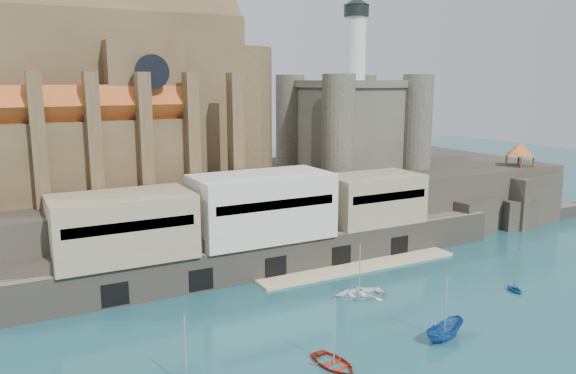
{
  "coord_description": "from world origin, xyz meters",
  "views": [
    {
      "loc": [
        -40.9,
        -41.45,
        24.91
      ],
      "look_at": [
        -1.52,
        32.0,
        9.11
      ],
      "focal_mm": 35.0,
      "sensor_mm": 36.0,
      "label": 1
    }
  ],
  "objects_px": {
    "castle_keep": "(351,119)",
    "boat_0": "(334,366)",
    "pavilion": "(521,151)",
    "boat_2": "(444,339)",
    "church": "(117,101)"
  },
  "relations": [
    {
      "from": "castle_keep",
      "to": "pavilion",
      "type": "xyz_separation_m",
      "value": [
        25.92,
        -15.08,
        -5.59
      ]
    },
    {
      "from": "castle_keep",
      "to": "boat_0",
      "type": "relative_size",
      "value": 5.74
    },
    {
      "from": "pavilion",
      "to": "boat_0",
      "type": "xyz_separation_m",
      "value": [
        -57.59,
        -28.86,
        -12.73
      ]
    },
    {
      "from": "boat_2",
      "to": "castle_keep",
      "type": "bearing_deg",
      "value": -36.53
    },
    {
      "from": "pavilion",
      "to": "boat_0",
      "type": "bearing_deg",
      "value": -153.39
    },
    {
      "from": "church",
      "to": "pavilion",
      "type": "distance_m",
      "value": 68.65
    },
    {
      "from": "pavilion",
      "to": "boat_0",
      "type": "height_order",
      "value": "pavilion"
    },
    {
      "from": "church",
      "to": "boat_2",
      "type": "distance_m",
      "value": 54.64
    },
    {
      "from": "castle_keep",
      "to": "boat_2",
      "type": "relative_size",
      "value": 5.51
    },
    {
      "from": "castle_keep",
      "to": "boat_2",
      "type": "distance_m",
      "value": 51.87
    },
    {
      "from": "castle_keep",
      "to": "boat_2",
      "type": "height_order",
      "value": "castle_keep"
    },
    {
      "from": "boat_0",
      "to": "boat_2",
      "type": "relative_size",
      "value": 0.96
    },
    {
      "from": "pavilion",
      "to": "boat_2",
      "type": "relative_size",
      "value": 1.2
    },
    {
      "from": "castle_keep",
      "to": "boat_0",
      "type": "distance_m",
      "value": 57.17
    },
    {
      "from": "castle_keep",
      "to": "pavilion",
      "type": "bearing_deg",
      "value": -30.18
    }
  ]
}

